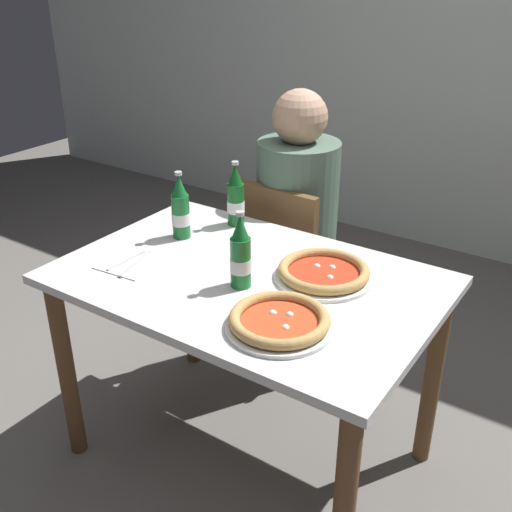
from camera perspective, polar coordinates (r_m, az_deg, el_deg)
The scene contains 11 objects.
ground_plane at distance 2.38m, azimuth -0.71°, elevation -17.98°, with size 8.00×8.00×0.00m, color slate.
back_wall_tiled at distance 3.74m, azimuth 19.92°, elevation 19.39°, with size 7.00×0.10×2.60m, color silver.
dining_table_main at distance 1.99m, azimuth -0.81°, elevation -4.78°, with size 1.20×0.80×0.75m.
chair_behind_table at distance 2.61m, azimuth 3.12°, elevation -0.59°, with size 0.42×0.42×0.85m.
diner_seated at distance 2.60m, azimuth 3.80°, elevation 1.82°, with size 0.34×0.34×1.21m.
pizza_margherita_near at distance 1.92m, azimuth 6.40°, elevation -1.55°, with size 0.31×0.31×0.04m.
pizza_marinara_far at distance 1.66m, azimuth 2.22°, elevation -6.15°, with size 0.30×0.30×0.04m.
beer_bottle_left at distance 2.27m, azimuth -1.93°, elevation 5.44°, with size 0.07×0.07×0.25m.
beer_bottle_center at distance 2.17m, azimuth -7.13°, elevation 4.31°, with size 0.07×0.07×0.25m.
beer_bottle_right at distance 1.83m, azimuth -1.46°, elevation 0.05°, with size 0.07×0.07×0.25m.
napkin_with_cutlery at distance 2.05m, azimuth -11.67°, elevation -0.65°, with size 0.19×0.19×0.01m.
Camera 1 is at (0.97, -1.39, 1.67)m, focal length 42.45 mm.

